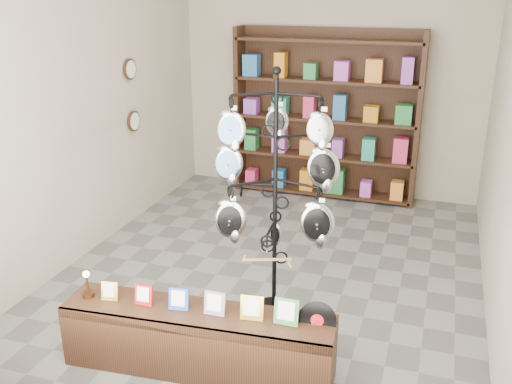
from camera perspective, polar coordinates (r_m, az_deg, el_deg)
ground at (r=5.84m, az=1.80°, el=-7.59°), size 5.00×5.00×0.00m
room_envelope at (r=5.24m, az=2.02°, el=10.64°), size 5.00×5.00×5.00m
display_tree at (r=4.58m, az=1.95°, el=1.25°), size 1.11×1.09×2.13m
front_shelf at (r=4.35m, az=-5.79°, el=-14.51°), size 2.03×0.57×0.71m
back_shelving at (r=7.59m, az=6.93°, el=7.14°), size 2.42×0.36×2.20m
wall_clocks at (r=6.81m, az=-12.31°, el=9.41°), size 0.03×0.24×0.84m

